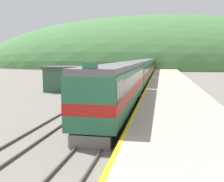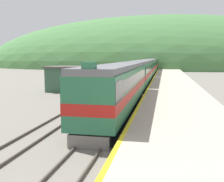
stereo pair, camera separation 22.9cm
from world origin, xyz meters
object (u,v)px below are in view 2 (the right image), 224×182
at_px(carriage_fourth, 152,65).
at_px(carriage_third, 148,68).
at_px(carriage_second, 141,72).
at_px(express_train_lead_car, 120,86).

bearing_deg(carriage_fourth, carriage_third, -90.00).
bearing_deg(carriage_fourth, carriage_second, -90.00).
distance_m(express_train_lead_car, carriage_third, 41.55).
distance_m(carriage_second, carriage_third, 20.36).
distance_m(express_train_lead_car, carriage_fourth, 61.91).
xyz_separation_m(carriage_third, carriage_fourth, (0.00, 20.36, 0.00)).
height_order(carriage_second, carriage_fourth, same).
xyz_separation_m(express_train_lead_car, carriage_second, (0.00, 21.19, -0.01)).
bearing_deg(express_train_lead_car, carriage_fourth, 90.00).
bearing_deg(carriage_third, carriage_second, -90.00).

